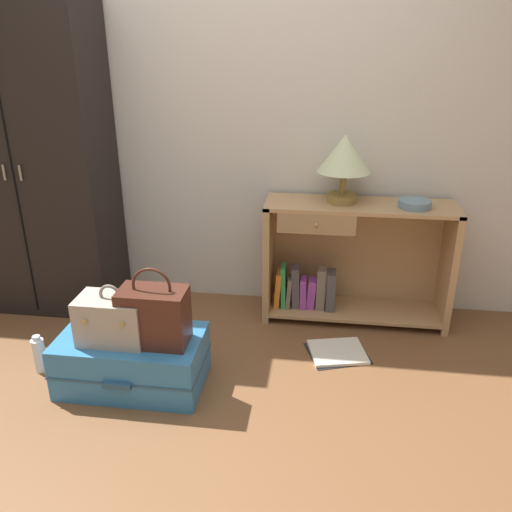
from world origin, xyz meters
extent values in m
plane|color=brown|center=(0.00, 0.00, 0.00)|extent=(9.00, 9.00, 0.00)
cube|color=beige|center=(0.00, 1.50, 1.30)|extent=(6.40, 0.10, 2.60)
cube|color=black|center=(-1.22, 1.20, 0.94)|extent=(0.91, 0.45, 1.89)
cube|color=black|center=(-1.22, 0.98, 0.94)|extent=(0.01, 0.01, 1.79)
cylinder|color=gray|center=(-1.27, 0.97, 0.94)|extent=(0.01, 0.01, 0.09)
cylinder|color=gray|center=(-1.17, 0.97, 0.94)|extent=(0.01, 0.01, 0.09)
cube|color=tan|center=(0.23, 1.25, 0.38)|extent=(0.04, 0.34, 0.76)
cube|color=tan|center=(1.32, 1.25, 0.38)|extent=(0.04, 0.34, 0.76)
cube|color=tan|center=(0.77, 1.25, 0.75)|extent=(1.13, 0.34, 0.02)
cube|color=tan|center=(0.77, 1.25, 0.06)|extent=(1.05, 0.34, 0.02)
cube|color=tan|center=(0.77, 1.41, 0.38)|extent=(1.05, 0.01, 0.74)
cube|color=#9D7950|center=(0.52, 1.09, 0.67)|extent=(0.45, 0.02, 0.12)
sphere|color=#9E844C|center=(0.52, 1.07, 0.67)|extent=(0.02, 0.02, 0.02)
cube|color=orange|center=(0.30, 1.22, 0.18)|extent=(0.05, 0.13, 0.24)
cube|color=green|center=(0.33, 1.22, 0.20)|extent=(0.04, 0.12, 0.28)
cube|color=#726659|center=(0.37, 1.22, 0.17)|extent=(0.04, 0.11, 0.20)
cube|color=#4C474C|center=(0.41, 1.22, 0.20)|extent=(0.06, 0.09, 0.27)
cube|color=purple|center=(0.46, 1.22, 0.16)|extent=(0.04, 0.10, 0.20)
cube|color=purple|center=(0.51, 1.22, 0.16)|extent=(0.06, 0.09, 0.20)
cube|color=#726659|center=(0.57, 1.22, 0.20)|extent=(0.06, 0.10, 0.27)
cube|color=#4C474C|center=(0.63, 1.22, 0.19)|extent=(0.06, 0.12, 0.25)
cylinder|color=olive|center=(0.66, 1.27, 0.78)|extent=(0.17, 0.17, 0.05)
cylinder|color=olive|center=(0.66, 1.27, 0.87)|extent=(0.04, 0.04, 0.13)
cone|color=beige|center=(0.66, 1.27, 1.05)|extent=(0.31, 0.31, 0.21)
cylinder|color=slate|center=(1.07, 1.22, 0.78)|extent=(0.19, 0.19, 0.04)
cube|color=teal|center=(-0.37, 0.39, 0.14)|extent=(0.72, 0.41, 0.28)
cube|color=#285071|center=(-0.37, 0.39, 0.14)|extent=(0.73, 0.42, 0.01)
cube|color=#285071|center=(-0.37, 0.17, 0.14)|extent=(0.14, 0.02, 0.03)
cube|color=#A89E8E|center=(-0.43, 0.35, 0.40)|extent=(0.33, 0.20, 0.23)
torus|color=slate|center=(-0.43, 0.35, 0.53)|extent=(0.11, 0.02, 0.11)
cube|color=tan|center=(-0.52, 0.24, 0.44)|extent=(0.02, 0.01, 0.02)
cube|color=tan|center=(-0.34, 0.24, 0.44)|extent=(0.02, 0.01, 0.02)
cube|color=#472319|center=(-0.23, 0.36, 0.42)|extent=(0.32, 0.19, 0.29)
torus|color=#472319|center=(-0.23, 0.36, 0.58)|extent=(0.19, 0.01, 0.19)
cylinder|color=white|center=(-0.91, 0.43, 0.09)|extent=(0.07, 0.07, 0.19)
cylinder|color=silver|center=(-0.91, 0.43, 0.20)|extent=(0.04, 0.04, 0.02)
cube|color=white|center=(0.68, 0.81, 0.01)|extent=(0.36, 0.33, 0.02)
cube|color=black|center=(0.68, 0.81, 0.00)|extent=(0.40, 0.37, 0.01)
camera|label=1|loc=(0.56, -1.78, 1.68)|focal=37.04mm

